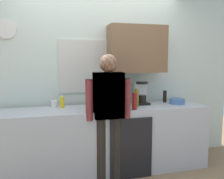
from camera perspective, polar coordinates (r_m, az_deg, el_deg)
name	(u,v)px	position (r m, az deg, el deg)	size (l,w,h in m)	color
kitchen_counter	(103,139)	(3.45, -2.06, -11.51)	(2.90, 0.64, 0.89)	#B2B7BC
dishwasher_panel	(131,149)	(3.24, 4.50, -13.59)	(0.56, 0.02, 0.80)	black
back_wall_assembly	(101,72)	(3.68, -2.49, 4.14)	(4.50, 0.42, 2.60)	silver
coffee_maker	(141,94)	(3.62, 6.74, -1.07)	(0.20, 0.20, 0.33)	black
bottle_olive_oil	(136,98)	(3.39, 5.69, -1.96)	(0.06, 0.06, 0.25)	olive
bottle_dark_sauce	(165,96)	(3.84, 12.15, -1.57)	(0.06, 0.06, 0.18)	black
bottle_red_vinegar	(135,101)	(3.21, 5.25, -2.73)	(0.06, 0.06, 0.22)	maroon
bottle_clear_soda	(120,95)	(3.59, 1.75, -1.20)	(0.09, 0.09, 0.28)	#2D8C33
cup_white_mug	(54,104)	(3.43, -13.30, -3.34)	(0.08, 0.08, 0.10)	white
mixing_bowl	(177,101)	(3.74, 14.85, -2.63)	(0.22, 0.22, 0.08)	#4C72A5
potted_plant	(121,98)	(3.33, 2.13, -1.98)	(0.15, 0.15, 0.23)	#9E5638
dish_soap	(62,102)	(3.40, -11.49, -2.85)	(0.06, 0.06, 0.18)	yellow
person_at_sink	(109,107)	(3.04, -0.81, -4.18)	(0.57, 0.22, 1.60)	black
person_guest	(109,107)	(3.04, -0.81, -4.18)	(0.57, 0.22, 1.60)	brown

